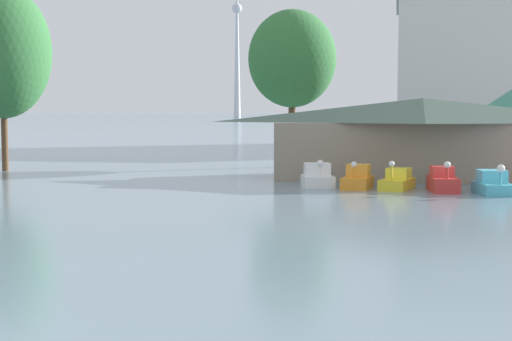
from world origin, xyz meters
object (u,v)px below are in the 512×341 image
(shoreline_tree_tall_left, at_px, (2,52))
(pedal_boat_yellow, at_px, (397,181))
(pedal_boat_cyan, at_px, (493,184))
(boathouse, at_px, (422,137))
(pedal_boat_red, at_px, (443,181))
(distant_broadcast_tower, at_px, (237,28))
(shoreline_tree_mid, at_px, (292,59))
(background_building_block, at_px, (512,71))
(pedal_boat_white, at_px, (318,178))
(pedal_boat_orange, at_px, (358,179))

(shoreline_tree_tall_left, bearing_deg, pedal_boat_yellow, -15.68)
(pedal_boat_cyan, relative_size, boathouse, 0.16)
(pedal_boat_red, xyz_separation_m, shoreline_tree_tall_left, (-29.65, 8.12, 7.79))
(pedal_boat_red, relative_size, distant_broadcast_tower, 0.03)
(pedal_boat_yellow, xyz_separation_m, pedal_boat_cyan, (4.82, -1.36, 0.03))
(pedal_boat_red, height_order, distant_broadcast_tower, distant_broadcast_tower)
(pedal_boat_red, relative_size, shoreline_tree_mid, 0.26)
(boathouse, bearing_deg, pedal_boat_yellow, -102.91)
(boathouse, bearing_deg, shoreline_tree_tall_left, 177.71)
(shoreline_tree_mid, distance_m, distant_broadcast_tower, 359.90)
(pedal_boat_cyan, height_order, distant_broadcast_tower, distant_broadcast_tower)
(pedal_boat_red, xyz_separation_m, boathouse, (-0.87, 6.97, 2.09))
(shoreline_tree_mid, relative_size, background_building_block, 0.42)
(shoreline_tree_tall_left, bearing_deg, pedal_boat_white, -17.51)
(pedal_boat_white, distance_m, background_building_block, 58.24)
(shoreline_tree_tall_left, xyz_separation_m, background_building_block, (40.94, 47.49, 0.76))
(background_building_block, bearing_deg, shoreline_tree_tall_left, -130.77)
(pedal_boat_red, bearing_deg, pedal_boat_orange, -103.38)
(pedal_boat_white, relative_size, pedal_boat_yellow, 0.86)
(pedal_boat_orange, bearing_deg, boathouse, 158.11)
(shoreline_tree_mid, height_order, background_building_block, background_building_block)
(pedal_boat_yellow, height_order, background_building_block, background_building_block)
(pedal_boat_orange, distance_m, distant_broadcast_tower, 376.45)
(pedal_boat_yellow, distance_m, distant_broadcast_tower, 377.06)
(pedal_boat_yellow, relative_size, boathouse, 0.16)
(pedal_boat_cyan, height_order, shoreline_tree_tall_left, shoreline_tree_tall_left)
(distant_broadcast_tower, bearing_deg, pedal_boat_yellow, -76.65)
(pedal_boat_white, xyz_separation_m, pedal_boat_red, (6.74, -0.89, 0.00))
(pedal_boat_yellow, bearing_deg, pedal_boat_white, -80.15)
(shoreline_tree_mid, xyz_separation_m, background_building_block, (21.50, 40.17, 0.98))
(pedal_boat_yellow, relative_size, background_building_block, 0.11)
(pedal_boat_orange, distance_m, pedal_boat_yellow, 2.15)
(pedal_boat_red, distance_m, background_building_block, 57.38)
(pedal_boat_white, height_order, background_building_block, background_building_block)
(pedal_boat_white, xyz_separation_m, shoreline_tree_mid, (-3.47, 14.55, 7.57))
(pedal_boat_cyan, distance_m, shoreline_tree_tall_left, 34.26)
(pedal_boat_yellow, relative_size, pedal_boat_red, 0.96)
(pedal_boat_cyan, distance_m, shoreline_tree_mid, 22.03)
(pedal_boat_white, bearing_deg, background_building_block, 147.84)
(shoreline_tree_tall_left, relative_size, shoreline_tree_mid, 1.10)
(pedal_boat_white, bearing_deg, pedal_boat_orange, 67.99)
(pedal_boat_yellow, distance_m, background_building_block, 57.46)
(pedal_boat_cyan, bearing_deg, distant_broadcast_tower, -176.00)
(background_building_block, distance_m, distant_broadcast_tower, 326.91)
(boathouse, xyz_separation_m, background_building_block, (12.17, 48.64, 6.45))
(pedal_boat_orange, bearing_deg, pedal_boat_cyan, 85.80)
(distant_broadcast_tower, bearing_deg, shoreline_tree_mid, -77.32)
(pedal_boat_red, bearing_deg, background_building_block, 162.44)
(pedal_boat_red, xyz_separation_m, distant_broadcast_tower, (-88.68, 364.32, 48.17))
(shoreline_tree_tall_left, bearing_deg, pedal_boat_red, -15.32)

